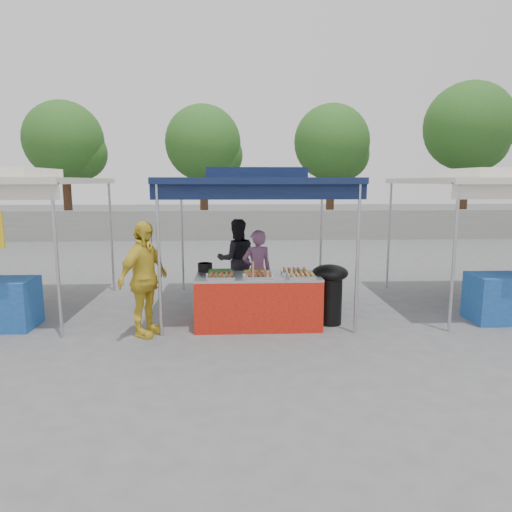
{
  "coord_description": "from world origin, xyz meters",
  "views": [
    {
      "loc": [
        -0.35,
        -7.27,
        2.34
      ],
      "look_at": [
        0.0,
        0.6,
        1.05
      ],
      "focal_mm": 32.0,
      "sensor_mm": 36.0,
      "label": 1
    }
  ],
  "objects_px": {
    "vendor_table": "(258,301)",
    "wok_burner": "(330,289)",
    "helper_man": "(237,259)",
    "customer_person": "(144,279)",
    "cooking_pot": "(205,267)",
    "vendor_woman": "(257,271)"
  },
  "relations": [
    {
      "from": "vendor_woman",
      "to": "helper_man",
      "type": "relative_size",
      "value": 0.93
    },
    {
      "from": "customer_person",
      "to": "cooking_pot",
      "type": "bearing_deg",
      "value": -21.24
    },
    {
      "from": "cooking_pot",
      "to": "vendor_woman",
      "type": "relative_size",
      "value": 0.16
    },
    {
      "from": "vendor_table",
      "to": "customer_person",
      "type": "xyz_separation_m",
      "value": [
        -1.75,
        -0.36,
        0.45
      ]
    },
    {
      "from": "vendor_table",
      "to": "wok_burner",
      "type": "relative_size",
      "value": 2.0
    },
    {
      "from": "wok_burner",
      "to": "vendor_woman",
      "type": "distance_m",
      "value": 1.4
    },
    {
      "from": "vendor_table",
      "to": "wok_burner",
      "type": "bearing_deg",
      "value": 5.07
    },
    {
      "from": "cooking_pot",
      "to": "customer_person",
      "type": "bearing_deg",
      "value": -140.69
    },
    {
      "from": "cooking_pot",
      "to": "customer_person",
      "type": "xyz_separation_m",
      "value": [
        -0.88,
        -0.72,
        -0.04
      ]
    },
    {
      "from": "vendor_table",
      "to": "customer_person",
      "type": "bearing_deg",
      "value": -168.49
    },
    {
      "from": "wok_burner",
      "to": "customer_person",
      "type": "relative_size",
      "value": 0.57
    },
    {
      "from": "vendor_woman",
      "to": "customer_person",
      "type": "distance_m",
      "value": 2.15
    },
    {
      "from": "vendor_woman",
      "to": "vendor_table",
      "type": "bearing_deg",
      "value": 73.63
    },
    {
      "from": "wok_burner",
      "to": "customer_person",
      "type": "xyz_separation_m",
      "value": [
        -2.94,
        -0.46,
        0.29
      ]
    },
    {
      "from": "vendor_woman",
      "to": "helper_man",
      "type": "distance_m",
      "value": 1.0
    },
    {
      "from": "helper_man",
      "to": "customer_person",
      "type": "distance_m",
      "value": 2.57
    },
    {
      "from": "cooking_pot",
      "to": "wok_burner",
      "type": "distance_m",
      "value": 2.1
    },
    {
      "from": "vendor_woman",
      "to": "helper_man",
      "type": "height_order",
      "value": "helper_man"
    },
    {
      "from": "helper_man",
      "to": "customer_person",
      "type": "bearing_deg",
      "value": 46.53
    },
    {
      "from": "wok_burner",
      "to": "helper_man",
      "type": "distance_m",
      "value": 2.29
    },
    {
      "from": "vendor_woman",
      "to": "customer_person",
      "type": "bearing_deg",
      "value": 19.72
    },
    {
      "from": "vendor_table",
      "to": "helper_man",
      "type": "bearing_deg",
      "value": 100.7
    }
  ]
}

